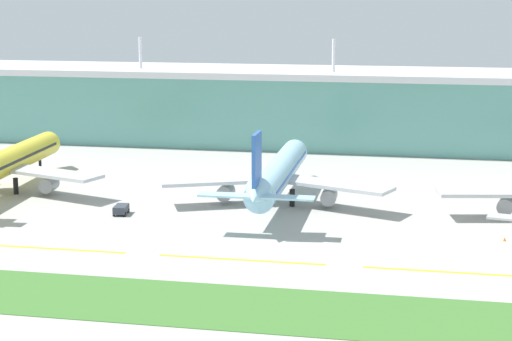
{
  "coord_description": "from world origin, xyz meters",
  "views": [
    {
      "loc": [
        26.25,
        -140.22,
        42.99
      ],
      "look_at": [
        -8.36,
        34.81,
        7.0
      ],
      "focal_mm": 61.52,
      "sensor_mm": 36.0,
      "label": 1
    }
  ],
  "objects_px": {
    "airliner_near": "(3,164)",
    "safety_cone_nose_front": "(505,239)",
    "pushback_tug": "(121,209)",
    "airliner_middle": "(278,174)"
  },
  "relations": [
    {
      "from": "airliner_middle",
      "to": "pushback_tug",
      "type": "relative_size",
      "value": 12.85
    },
    {
      "from": "airliner_middle",
      "to": "safety_cone_nose_front",
      "type": "bearing_deg",
      "value": -24.04
    },
    {
      "from": "safety_cone_nose_front",
      "to": "pushback_tug",
      "type": "bearing_deg",
      "value": 176.11
    },
    {
      "from": "airliner_near",
      "to": "pushback_tug",
      "type": "bearing_deg",
      "value": -23.63
    },
    {
      "from": "airliner_near",
      "to": "safety_cone_nose_front",
      "type": "bearing_deg",
      "value": -10.22
    },
    {
      "from": "airliner_near",
      "to": "safety_cone_nose_front",
      "type": "distance_m",
      "value": 107.2
    },
    {
      "from": "airliner_middle",
      "to": "pushback_tug",
      "type": "xyz_separation_m",
      "value": [
        -29.07,
        -14.75,
        -5.34
      ]
    },
    {
      "from": "airliner_near",
      "to": "airliner_middle",
      "type": "bearing_deg",
      "value": 0.68
    },
    {
      "from": "airliner_middle",
      "to": "safety_cone_nose_front",
      "type": "distance_m",
      "value": 48.81
    },
    {
      "from": "airliner_middle",
      "to": "pushback_tug",
      "type": "height_order",
      "value": "airliner_middle"
    }
  ]
}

